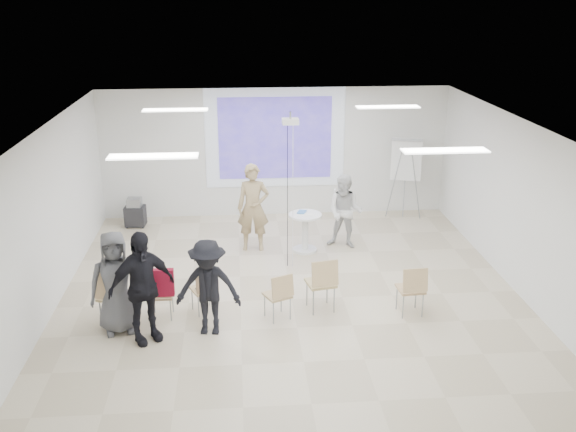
{
  "coord_description": "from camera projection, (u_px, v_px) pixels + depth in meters",
  "views": [
    {
      "loc": [
        -0.87,
        -9.97,
        5.08
      ],
      "look_at": [
        0.0,
        0.8,
        1.25
      ],
      "focal_mm": 40.0,
      "sensor_mm": 36.0,
      "label": 1
    }
  ],
  "objects": [
    {
      "name": "wall_left",
      "position": [
        42.0,
        225.0,
        10.32
      ],
      "size": [
        0.1,
        9.0,
        3.0
      ],
      "primitive_type": "cube",
      "color": "silver",
      "rests_on": "floor"
    },
    {
      "name": "player_left",
      "position": [
        253.0,
        202.0,
        12.96
      ],
      "size": [
        0.77,
        0.55,
        2.04
      ],
      "primitive_type": "imported",
      "rotation": [
        0.0,
        0.0,
        -0.06
      ],
      "color": "tan",
      "rests_on": "floor"
    },
    {
      "name": "fluor_panel_nw",
      "position": [
        175.0,
        110.0,
        11.87
      ],
      "size": [
        1.2,
        0.3,
        0.02
      ],
      "primitive_type": "cube",
      "color": "white",
      "rests_on": "ceiling"
    },
    {
      "name": "chair_far_left",
      "position": [
        112.0,
        294.0,
        10.06
      ],
      "size": [
        0.59,
        0.61,
        0.96
      ],
      "rotation": [
        0.0,
        0.0,
        -0.37
      ],
      "color": "tan",
      "rests_on": "floor"
    },
    {
      "name": "controller_right",
      "position": [
        335.0,
        190.0,
        13.24
      ],
      "size": [
        0.07,
        0.11,
        0.04
      ],
      "primitive_type": "cube",
      "rotation": [
        0.0,
        0.0,
        -0.38
      ],
      "color": "silver",
      "rests_on": "player_right"
    },
    {
      "name": "chair_left_inner",
      "position": [
        205.0,
        287.0,
        10.5
      ],
      "size": [
        0.51,
        0.52,
        0.81
      ],
      "rotation": [
        0.0,
        0.0,
        0.4
      ],
      "color": "tan",
      "rests_on": "floor"
    },
    {
      "name": "audience_mid",
      "position": [
        208.0,
        281.0,
        9.77
      ],
      "size": [
        1.21,
        0.76,
        1.76
      ],
      "primitive_type": "imported",
      "rotation": [
        0.0,
        0.0,
        -0.13
      ],
      "color": "black",
      "rests_on": "floor"
    },
    {
      "name": "pedestal_table",
      "position": [
        305.0,
        230.0,
        13.03
      ],
      "size": [
        0.86,
        0.86,
        0.83
      ],
      "rotation": [
        0.0,
        0.0,
        -0.36
      ],
      "color": "silver",
      "rests_on": "floor"
    },
    {
      "name": "projection_image",
      "position": [
        275.0,
        138.0,
        14.71
      ],
      "size": [
        2.6,
        0.01,
        1.9
      ],
      "primitive_type": "cube",
      "color": "#4233AE",
      "rests_on": "wall_back"
    },
    {
      "name": "wall_back",
      "position": [
        275.0,
        152.0,
        14.91
      ],
      "size": [
        8.0,
        0.1,
        3.0
      ],
      "primitive_type": "cube",
      "color": "silver",
      "rests_on": "floor"
    },
    {
      "name": "ceiling",
      "position": [
        292.0,
        126.0,
        10.11
      ],
      "size": [
        8.0,
        9.0,
        0.1
      ],
      "primitive_type": "cube",
      "color": "white",
      "rests_on": "wall_back"
    },
    {
      "name": "ceiling_projector",
      "position": [
        290.0,
        129.0,
        11.64
      ],
      "size": [
        0.3,
        0.25,
        3.0
      ],
      "color": "white",
      "rests_on": "ceiling"
    },
    {
      "name": "projection_halo",
      "position": [
        275.0,
        138.0,
        14.73
      ],
      "size": [
        3.2,
        0.01,
        2.3
      ],
      "primitive_type": "cube",
      "color": "silver",
      "rests_on": "wall_back"
    },
    {
      "name": "audience_outer",
      "position": [
        115.0,
        277.0,
        9.81
      ],
      "size": [
        1.01,
        0.78,
        1.85
      ],
      "primitive_type": "imported",
      "rotation": [
        0.0,
        0.0,
        0.22
      ],
      "color": "#595A5E",
      "rests_on": "floor"
    },
    {
      "name": "floor",
      "position": [
        292.0,
        302.0,
        11.15
      ],
      "size": [
        8.0,
        9.0,
        0.1
      ],
      "primitive_type": "cube",
      "color": "beige",
      "rests_on": "ground"
    },
    {
      "name": "player_right",
      "position": [
        345.0,
        208.0,
        13.12
      ],
      "size": [
        1.01,
        0.92,
        1.72
      ],
      "primitive_type": "imported",
      "rotation": [
        0.0,
        0.0,
        -0.38
      ],
      "color": "silver",
      "rests_on": "floor"
    },
    {
      "name": "fluor_panel_se",
      "position": [
        445.0,
        151.0,
        8.88
      ],
      "size": [
        1.2,
        0.3,
        0.02
      ],
      "primitive_type": "cube",
      "color": "white",
      "rests_on": "ceiling"
    },
    {
      "name": "red_jacket",
      "position": [
        159.0,
        283.0,
        10.09
      ],
      "size": [
        0.48,
        0.12,
        0.45
      ],
      "primitive_type": "cube",
      "rotation": [
        0.0,
        0.0,
        -0.02
      ],
      "color": "maroon",
      "rests_on": "chair_left_mid"
    },
    {
      "name": "flipchart_easel",
      "position": [
        406.0,
        160.0,
        14.63
      ],
      "size": [
        0.8,
        0.62,
        1.89
      ],
      "rotation": [
        0.0,
        0.0,
        -0.26
      ],
      "color": "#94979C",
      "rests_on": "floor"
    },
    {
      "name": "chair_right_inner",
      "position": [
        322.0,
        280.0,
        10.53
      ],
      "size": [
        0.53,
        0.56,
        0.96
      ],
      "rotation": [
        0.0,
        0.0,
        0.19
      ],
      "color": "tan",
      "rests_on": "floor"
    },
    {
      "name": "fluor_panel_ne",
      "position": [
        388.0,
        107.0,
        12.17
      ],
      "size": [
        1.2,
        0.3,
        0.02
      ],
      "primitive_type": "cube",
      "color": "white",
      "rests_on": "ceiling"
    },
    {
      "name": "audience_left",
      "position": [
        141.0,
        280.0,
        9.51
      ],
      "size": [
        1.38,
        1.22,
        2.03
      ],
      "primitive_type": "imported",
      "rotation": [
        0.0,
        0.0,
        0.55
      ],
      "color": "black",
      "rests_on": "floor"
    },
    {
      "name": "chair_right_far",
      "position": [
        412.0,
        287.0,
        10.41
      ],
      "size": [
        0.44,
        0.47,
        0.88
      ],
      "rotation": [
        0.0,
        0.0,
        0.07
      ],
      "color": "tan",
      "rests_on": "floor"
    },
    {
      "name": "av_cart",
      "position": [
        135.0,
        213.0,
        14.46
      ],
      "size": [
        0.47,
        0.39,
        0.66
      ],
      "rotation": [
        0.0,
        0.0,
        -0.08
      ],
      "color": "black",
      "rests_on": "floor"
    },
    {
      "name": "controller_left",
      "position": [
        261.0,
        183.0,
        13.1
      ],
      "size": [
        0.05,
        0.13,
        0.04
      ],
      "primitive_type": "cube",
      "rotation": [
        0.0,
        0.0,
        -0.06
      ],
      "color": "white",
      "rests_on": "player_left"
    },
    {
      "name": "laptop",
      "position": [
        204.0,
        287.0,
        10.59
      ],
      "size": [
        0.36,
        0.31,
        0.02
      ],
      "primitive_type": "imported",
      "rotation": [
        0.0,
        0.0,
        3.55
      ],
      "color": "black",
      "rests_on": "chair_left_inner"
    },
    {
      "name": "wall_right",
      "position": [
        528.0,
        211.0,
        10.94
      ],
      "size": [
        0.1,
        9.0,
        3.0
      ],
      "primitive_type": "cube",
      "color": "silver",
      "rests_on": "floor"
    },
    {
      "name": "fluor_panel_sw",
      "position": [
        153.0,
        156.0,
        8.58
      ],
      "size": [
        1.2,
        0.3,
        0.02
      ],
      "primitive_type": "cube",
      "color": "white",
      "rests_on": "ceiling"
    },
    {
      "name": "chair_left_mid",
      "position": [
        161.0,
        293.0,
        10.32
      ],
      "size": [
        0.38,
        0.41,
        0.8
      ],
      "rotation": [
        0.0,
        0.0,
        -0.02
      ],
      "color": "tan",
      "rests_on": "floor"
    },
    {
      "name": "chair_center",
      "position": [
        279.0,
        293.0,
        10.29
      ],
      "size": [
        0.52,
        0.53,
        0.82
      ],
      "rotation": [
        0.0,
        0.0,
        0.43
      ],
      "color": "tan",
      "rests_on": "floor"
    }
  ]
}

